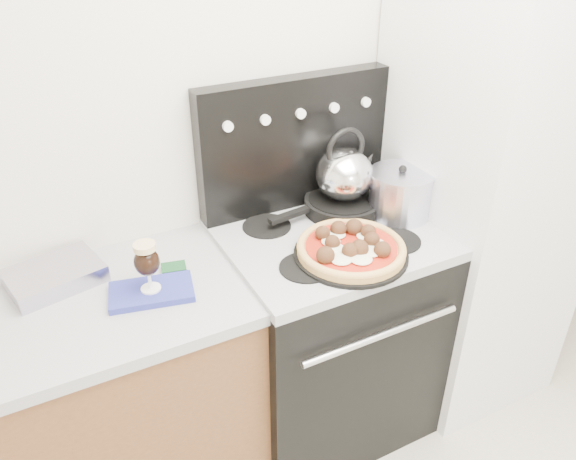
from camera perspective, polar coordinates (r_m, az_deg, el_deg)
room_shell at (r=1.26m, az=22.85°, el=-6.94°), size 3.52×3.01×2.52m
base_cabinet at (r=2.15m, az=-24.36°, el=-18.55°), size 1.45×0.60×0.86m
stove_body at (r=2.32m, az=3.79°, el=-10.59°), size 0.76×0.65×0.88m
cooktop at (r=2.04m, az=4.23°, el=-0.87°), size 0.76×0.65×0.04m
backguard at (r=2.13m, az=0.65°, el=8.81°), size 0.76×0.08×0.50m
fridge at (r=2.40m, az=19.07°, el=3.97°), size 0.64×0.68×1.90m
foil_sheet at (r=1.94m, az=-22.62°, el=-4.29°), size 0.32×0.26×0.06m
oven_mitt at (r=1.81m, az=-13.70°, el=-6.12°), size 0.28×0.20×0.02m
beer_glass at (r=1.75m, az=-14.08°, el=-3.62°), size 0.08×0.08×0.17m
pizza_pan at (r=1.91m, az=6.39°, el=-2.46°), size 0.42×0.42×0.01m
pizza at (r=1.89m, az=6.45°, el=-1.64°), size 0.46×0.46×0.05m
skillet at (r=2.17m, az=5.56°, el=2.56°), size 0.33×0.33×0.05m
tea_kettle at (r=2.10m, az=5.76°, el=6.04°), size 0.24×0.24×0.24m
stock_pot at (r=2.15m, az=11.29°, el=3.51°), size 0.28×0.28×0.17m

